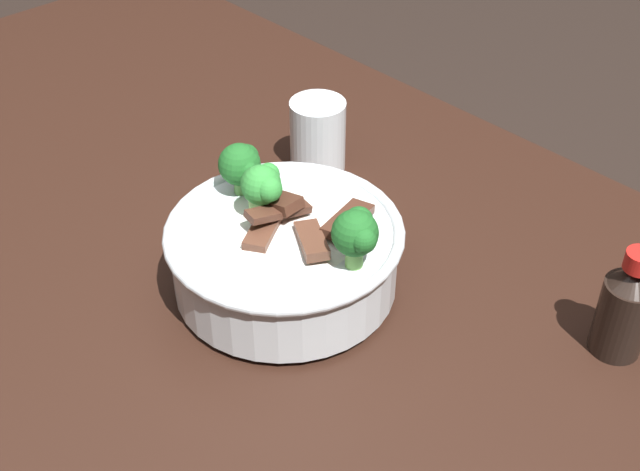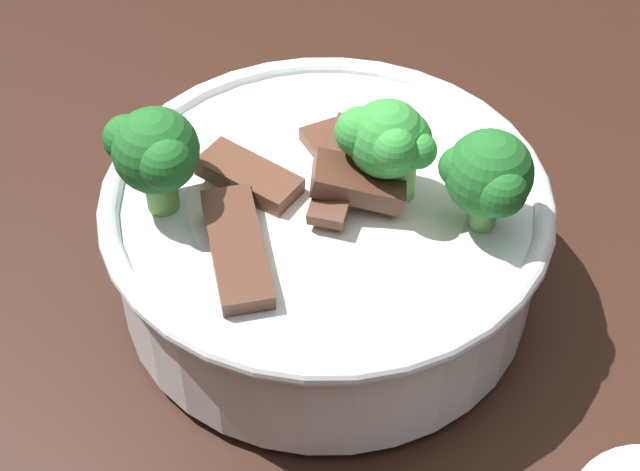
{
  "view_description": "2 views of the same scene",
  "coord_description": "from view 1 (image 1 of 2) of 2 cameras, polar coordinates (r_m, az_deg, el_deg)",
  "views": [
    {
      "loc": [
        0.63,
        -0.37,
        1.41
      ],
      "look_at": [
        0.16,
        0.08,
        0.9
      ],
      "focal_mm": 46.69,
      "sensor_mm": 36.0,
      "label": 1
    },
    {
      "loc": [
        0.1,
        0.46,
        1.28
      ],
      "look_at": [
        0.13,
        0.05,
        0.86
      ],
      "focal_mm": 57.8,
      "sensor_mm": 36.0,
      "label": 2
    }
  ],
  "objects": [
    {
      "name": "dining_table",
      "position": [
        1.0,
        -9.77,
        -5.55
      ],
      "size": [
        1.45,
        0.98,
        0.82
      ],
      "color": "black",
      "rests_on": "ground"
    },
    {
      "name": "rice_bowl",
      "position": [
        0.85,
        -2.42,
        -0.8
      ],
      "size": [
        0.24,
        0.24,
        0.14
      ],
      "color": "silver",
      "rests_on": "dining_table"
    },
    {
      "name": "drinking_glass",
      "position": [
        1.05,
        -0.15,
        6.56
      ],
      "size": [
        0.07,
        0.07,
        0.09
      ],
      "color": "white",
      "rests_on": "dining_table"
    },
    {
      "name": "soy_sauce_bottle",
      "position": [
        0.84,
        20.18,
        -4.7
      ],
      "size": [
        0.05,
        0.05,
        0.12
      ],
      "color": "black",
      "rests_on": "dining_table"
    }
  ]
}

